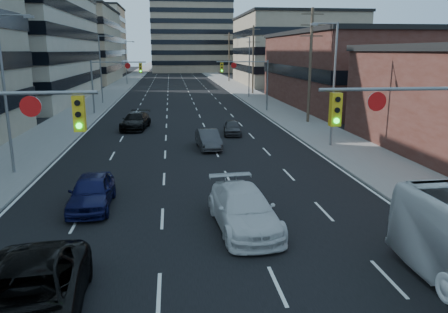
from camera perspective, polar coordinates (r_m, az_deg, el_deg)
name	(u,v)px	position (r m, az deg, el deg)	size (l,w,h in m)	color
road_surface	(175,74)	(135.98, -6.46, 10.61)	(18.00, 300.00, 0.02)	black
sidewalk_left	(136,74)	(136.36, -11.38, 10.47)	(5.00, 300.00, 0.15)	slate
sidewalk_right	(212,74)	(136.57, -1.55, 10.73)	(5.00, 300.00, 0.15)	slate
office_left_far	(69,46)	(108.21, -19.57, 13.41)	(20.00, 30.00, 16.00)	gray
storefront_right_mid	(364,70)	(61.30, 17.77, 10.65)	(20.00, 30.00, 9.00)	#472119
office_right_far	(293,51)	(97.40, 9.00, 13.47)	(22.00, 28.00, 14.00)	gray
bg_block_left	(84,41)	(148.25, -17.84, 14.17)	(24.00, 24.00, 20.00)	#ADA089
bg_block_right	(278,54)	(139.81, 7.06, 13.13)	(22.00, 22.00, 12.00)	gray
signal_near_right	(428,132)	(16.54, 25.10, 2.93)	(6.59, 0.33, 6.00)	slate
signal_far_left	(113,76)	(51.26, -14.30, 10.18)	(6.09, 0.33, 6.00)	slate
signal_far_right	(248,75)	(51.64, 3.15, 10.60)	(6.09, 0.33, 6.00)	slate
utility_pole_block	(310,64)	(43.93, 11.21, 11.76)	(2.20, 0.28, 11.00)	#4C3D2D
utility_pole_midblock	(253,59)	(73.06, 3.82, 12.64)	(2.20, 0.28, 11.00)	#4C3D2D
utility_pole_distant	(229,56)	(102.69, 0.66, 12.95)	(2.20, 0.28, 11.00)	#4C3D2D
streetlight_left_near	(7,87)	(27.41, -26.47, 8.09)	(2.03, 0.22, 9.00)	slate
streetlight_left_mid	(102,66)	(61.50, -15.68, 11.31)	(2.03, 0.22, 9.00)	slate
streetlight_left_far	(127,60)	(96.24, -12.59, 12.16)	(2.03, 0.22, 9.00)	slate
streetlight_right_near	(332,79)	(32.97, 13.95, 9.81)	(2.03, 0.22, 9.00)	slate
streetlight_right_far	(248,64)	(66.84, 3.18, 11.93)	(2.03, 0.22, 9.00)	slate
black_pickup	(28,298)	(12.85, -24.26, -16.55)	(2.76, 5.99, 1.66)	black
white_van	(244,209)	(17.77, 2.59, -6.87)	(2.28, 5.60, 1.63)	silver
sedan_blue	(92,192)	(20.89, -16.90, -4.41)	(1.83, 4.54, 1.55)	#0E1039
sedan_grey_center	(208,139)	(32.14, -2.05, 2.26)	(1.47, 4.20, 1.39)	#323235
sedan_black_far	(136,121)	(40.97, -11.47, 4.58)	(2.14, 5.26, 1.53)	black
sedan_grey_right	(232,127)	(37.56, 1.10, 3.82)	(1.47, 3.66, 1.25)	#363638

